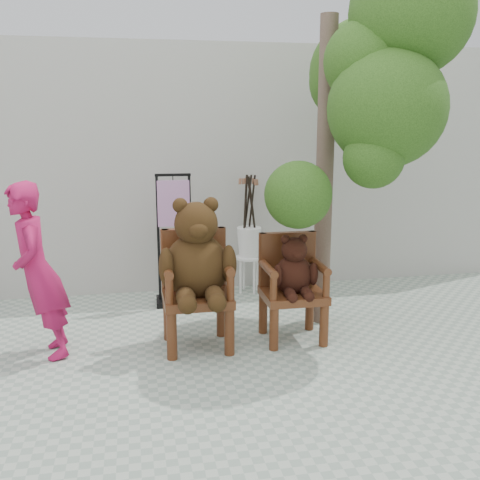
{
  "coord_description": "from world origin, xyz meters",
  "views": [
    {
      "loc": [
        -0.53,
        -4.2,
        2.12
      ],
      "look_at": [
        0.5,
        1.07,
        0.95
      ],
      "focal_mm": 42.0,
      "sensor_mm": 36.0,
      "label": 1
    }
  ],
  "objects": [
    {
      "name": "person",
      "position": [
        -1.36,
        0.82,
        0.79
      ],
      "size": [
        0.48,
        0.64,
        1.59
      ],
      "primitive_type": "imported",
      "rotation": [
        0.0,
        0.0,
        -1.38
      ],
      "color": "#AC154B",
      "rests_on": "ground"
    },
    {
      "name": "back_wall",
      "position": [
        0.0,
        3.1,
        1.5
      ],
      "size": [
        9.0,
        1.0,
        3.0
      ],
      "primitive_type": "cube",
      "color": "#B3B1A8",
      "rests_on": "ground"
    },
    {
      "name": "chair_big",
      "position": [
        0.04,
        0.77,
        0.79
      ],
      "size": [
        0.7,
        0.75,
        1.42
      ],
      "color": "#45200E",
      "rests_on": "ground"
    },
    {
      "name": "ground_plane",
      "position": [
        0.0,
        0.0,
        0.0
      ],
      "size": [
        60.0,
        60.0,
        0.0
      ],
      "primitive_type": "plane",
      "color": "#9AA594",
      "rests_on": "ground"
    },
    {
      "name": "tree",
      "position": [
        1.84,
        1.02,
        2.54
      ],
      "size": [
        1.96,
        1.91,
        3.61
      ],
      "rotation": [
        0.0,
        0.0,
        -0.02
      ],
      "color": "#49372C",
      "rests_on": "ground"
    },
    {
      "name": "display_stand",
      "position": [
        -0.07,
        2.07,
        0.58
      ],
      "size": [
        0.46,
        0.37,
        1.51
      ],
      "rotation": [
        0.0,
        0.0,
        -0.04
      ],
      "color": "black",
      "rests_on": "ground"
    },
    {
      "name": "chair_small",
      "position": [
        0.96,
        0.8,
        0.62
      ],
      "size": [
        0.58,
        0.56,
        1.05
      ],
      "color": "#45200E",
      "rests_on": "ground"
    },
    {
      "name": "stool_bucket",
      "position": [
        0.86,
        2.35,
        0.64
      ],
      "size": [
        0.32,
        0.32,
        1.45
      ],
      "rotation": [
        0.0,
        0.0,
        -0.44
      ],
      "color": "white",
      "rests_on": "ground"
    }
  ]
}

